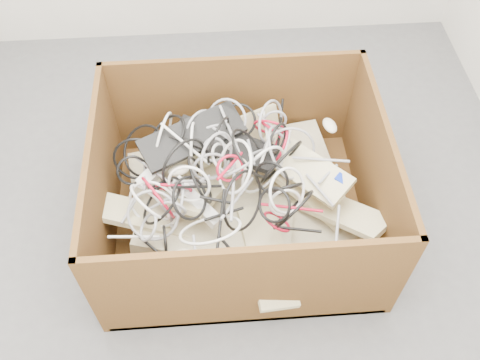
{
  "coord_description": "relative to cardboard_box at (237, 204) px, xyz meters",
  "views": [
    {
      "loc": [
        -0.02,
        -1.32,
        2.12
      ],
      "look_at": [
        0.08,
        0.07,
        0.3
      ],
      "focal_mm": 39.6,
      "sensor_mm": 36.0,
      "label": 1
    }
  ],
  "objects": [
    {
      "name": "cable_tangle",
      "position": [
        -0.08,
        0.0,
        0.25
      ],
      "size": [
        1.05,
        0.84,
        0.44
      ],
      "color": "gray",
      "rests_on": "keyboard_pile"
    },
    {
      "name": "keyboard_pile",
      "position": [
        0.02,
        0.02,
        0.14
      ],
      "size": [
        1.27,
        0.95,
        0.35
      ],
      "color": "#C3B489",
      "rests_on": "cardboard_box"
    },
    {
      "name": "power_strip_right",
      "position": [
        -0.17,
        -0.11,
        0.2
      ],
      "size": [
        0.21,
        0.23,
        0.09
      ],
      "primitive_type": "cube",
      "rotation": [
        -0.1,
        0.17,
        -0.86
      ],
      "color": "silver",
      "rests_on": "keyboard_pile"
    },
    {
      "name": "vga_plug",
      "position": [
        0.44,
        -0.05,
        0.21
      ],
      "size": [
        0.06,
        0.06,
        0.03
      ],
      "primitive_type": "cube",
      "rotation": [
        0.09,
        0.14,
        -0.76
      ],
      "color": "#0B27B0",
      "rests_on": "keyboard_pile"
    },
    {
      "name": "ground",
      "position": [
        -0.06,
        -0.05,
        -0.15
      ],
      "size": [
        3.0,
        3.0,
        0.0
      ],
      "primitive_type": "plane",
      "color": "#4C4D4F",
      "rests_on": "ground"
    },
    {
      "name": "cardboard_box",
      "position": [
        0.0,
        0.0,
        0.0
      ],
      "size": [
        1.2,
        1.0,
        0.6
      ],
      "color": "#3E290F",
      "rests_on": "ground"
    },
    {
      "name": "power_strip_left",
      "position": [
        -0.3,
        0.1,
        0.21
      ],
      "size": [
        0.25,
        0.24,
        0.12
      ],
      "primitive_type": "cube",
      "rotation": [
        0.14,
        -0.26,
        0.74
      ],
      "color": "silver",
      "rests_on": "keyboard_pile"
    },
    {
      "name": "mice_scatter",
      "position": [
        -0.04,
        -0.01,
        0.19
      ],
      "size": [
        0.91,
        0.79,
        0.2
      ],
      "color": "beige",
      "rests_on": "keyboard_pile"
    }
  ]
}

